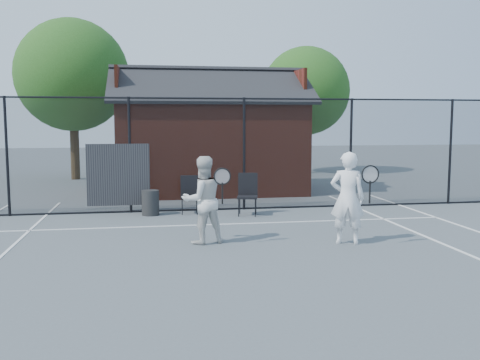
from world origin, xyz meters
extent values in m
plane|color=#4F565A|center=(0.00, 0.00, 0.00)|extent=(80.00, 80.00, 0.00)
cube|color=silver|center=(0.00, 3.00, 0.01)|extent=(11.00, 0.06, 0.01)
cube|color=silver|center=(0.00, 2.85, 0.01)|extent=(0.06, 0.30, 0.01)
cylinder|color=black|center=(-5.00, 5.00, 1.50)|extent=(0.07, 0.07, 3.00)
cylinder|color=black|center=(-2.00, 5.00, 1.50)|extent=(0.07, 0.07, 3.00)
cylinder|color=black|center=(1.00, 5.00, 1.50)|extent=(0.07, 0.07, 3.00)
cylinder|color=black|center=(4.00, 5.00, 1.50)|extent=(0.07, 0.07, 3.00)
cylinder|color=black|center=(7.00, 5.00, 1.50)|extent=(0.07, 0.07, 3.00)
cylinder|color=black|center=(0.00, 5.00, 2.97)|extent=(22.00, 0.04, 0.04)
cylinder|color=black|center=(0.00, 5.00, 0.03)|extent=(22.00, 0.04, 0.04)
cube|color=black|center=(0.00, 5.00, 1.50)|extent=(22.00, 3.00, 0.01)
cube|color=black|center=(-2.30, 4.98, 1.00)|extent=(1.60, 0.04, 1.60)
cube|color=#5F2516|center=(0.50, 9.00, 1.50)|extent=(6.00, 4.00, 3.00)
cube|color=black|center=(0.50, 8.00, 3.53)|extent=(6.50, 2.36, 1.32)
cube|color=black|center=(0.50, 10.00, 3.53)|extent=(6.50, 2.36, 1.32)
cube|color=#5F2516|center=(-2.45, 9.00, 3.53)|extent=(0.10, 2.80, 1.06)
cube|color=#5F2516|center=(3.45, 9.00, 3.53)|extent=(0.10, 2.80, 1.06)
cylinder|color=#2F2213|center=(-4.50, 13.50, 1.26)|extent=(0.36, 0.36, 2.52)
sphere|color=#1E4614|center=(-4.50, 13.50, 4.20)|extent=(4.48, 4.48, 4.48)
cylinder|color=#2F2213|center=(5.50, 14.50, 1.12)|extent=(0.36, 0.36, 2.23)
sphere|color=#1E4614|center=(5.50, 14.50, 3.72)|extent=(3.97, 3.97, 3.97)
imported|color=white|center=(2.28, 0.70, 0.90)|extent=(0.76, 0.61, 1.80)
torus|color=black|center=(2.58, 0.34, 1.39)|extent=(0.35, 0.03, 0.35)
cylinder|color=black|center=(2.58, 0.34, 1.06)|extent=(0.03, 0.03, 0.43)
imported|color=silver|center=(-0.49, 1.21, 0.85)|extent=(0.97, 0.84, 1.71)
torus|color=black|center=(-0.15, 0.87, 1.34)|extent=(0.34, 0.03, 0.34)
cylinder|color=black|center=(-0.15, 0.87, 1.03)|extent=(0.03, 0.03, 0.41)
cube|color=black|center=(0.93, 4.10, 0.52)|extent=(0.61, 0.62, 1.04)
cube|color=black|center=(-0.50, 4.60, 0.47)|extent=(0.48, 0.50, 0.95)
cylinder|color=#242424|center=(-1.50, 4.53, 0.32)|extent=(0.53, 0.53, 0.64)
camera|label=1|loc=(-1.48, -9.06, 2.39)|focal=40.00mm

